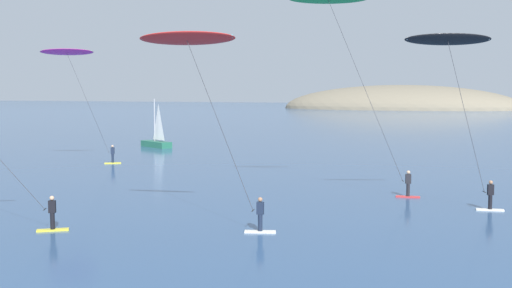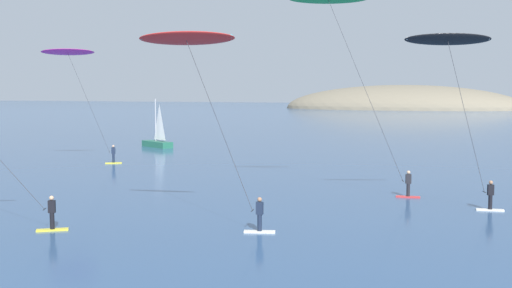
{
  "view_description": "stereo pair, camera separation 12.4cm",
  "coord_description": "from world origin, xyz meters",
  "views": [
    {
      "loc": [
        11.23,
        -12.49,
        6.85
      ],
      "look_at": [
        -1.57,
        24.45,
        3.49
      ],
      "focal_mm": 45.0,
      "sensor_mm": 36.0,
      "label": 1
    },
    {
      "loc": [
        11.35,
        -12.45,
        6.85
      ],
      "look_at": [
        -1.57,
        24.45,
        3.49
      ],
      "focal_mm": 45.0,
      "sensor_mm": 36.0,
      "label": 2
    }
  ],
  "objects": [
    {
      "name": "kitesurfer_black",
      "position": [
        9.8,
        24.96,
        8.65
      ],
      "size": [
        5.7,
        2.44,
        9.98
      ],
      "color": "silver",
      "rests_on": "ground"
    },
    {
      "name": "kitesurfer_green",
      "position": [
        2.7,
        27.3,
        11.37
      ],
      "size": [
        8.29,
        3.05,
        12.81
      ],
      "color": "red",
      "rests_on": "ground"
    },
    {
      "name": "kitesurfer_red",
      "position": [
        -1.66,
        15.66,
        8.42
      ],
      "size": [
        6.76,
        1.83,
        9.64
      ],
      "color": "silver",
      "rests_on": "ground"
    },
    {
      "name": "kitesurfer_magenta",
      "position": [
        -23.79,
        37.23,
        9.42
      ],
      "size": [
        6.8,
        3.84,
        10.54
      ],
      "color": "yellow",
      "rests_on": "ground"
    },
    {
      "name": "sailboat_near",
      "position": [
        -24.88,
        55.04,
        0.64
      ],
      "size": [
        5.58,
        3.91,
        5.7
      ],
      "color": "#23664C",
      "rests_on": "ground"
    },
    {
      "name": "headland_island",
      "position": [
        5.87,
        213.1,
        0.0
      ],
      "size": [
        119.23,
        39.17,
        19.9
      ],
      "color": "#7A705B",
      "rests_on": "ground"
    }
  ]
}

